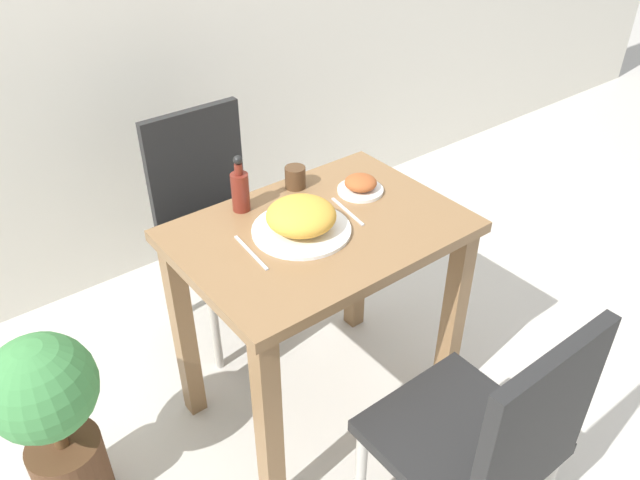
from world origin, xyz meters
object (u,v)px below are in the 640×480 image
Objects in this scene: potted_plant_left at (52,416)px; chair_near at (487,440)px; food_plate at (301,219)px; chair_far at (214,213)px; sauce_bottle at (240,189)px; side_plate at (361,185)px; drink_cup at (295,177)px.

chair_near is at bearing -46.11° from potted_plant_left.
food_plate is (-0.04, 0.72, 0.31)m from chair_near.
chair_near is at bearing -89.71° from chair_far.
sauce_bottle is (-0.11, -0.41, 0.33)m from chair_far.
side_plate is 0.23× the size of potted_plant_left.
chair_far is 1.36× the size of potted_plant_left.
chair_near is at bearing -82.99° from sauce_bottle.
chair_near is 3.04× the size of food_plate.
sauce_bottle is 0.85m from potted_plant_left.
food_plate is 0.90m from potted_plant_left.
potted_plant_left is (-0.83, 0.86, -0.12)m from chair_near.
sauce_bottle is at bearing -177.17° from drink_cup.
sauce_bottle is at bearing 158.22° from side_plate.
food_plate is at bearing -86.72° from chair_near.
chair_near reaches higher than food_plate.
potted_plant_left is at bearing -173.90° from sauce_bottle.
sauce_bottle reaches higher than drink_cup.
chair_far reaches higher than food_plate.
sauce_bottle is (-0.11, 0.94, 0.33)m from chair_near.
sauce_bottle is at bearing 6.10° from potted_plant_left.
side_plate is (0.29, 0.07, -0.02)m from food_plate.
drink_cup is at bearing 5.34° from potted_plant_left.
food_plate is 1.58× the size of sauce_bottle.
sauce_bottle is 0.28× the size of potted_plant_left.
chair_near is 12.36× the size of drink_cup.
chair_far is 4.81× the size of sauce_bottle.
chair_far reaches higher than potted_plant_left.
chair_near is 1.00m from drink_cup.
potted_plant_left is at bearing -174.66° from drink_cup.
chair_far is 0.68m from side_plate.
chair_near is at bearing -86.72° from food_plate.
food_plate is 0.45× the size of potted_plant_left.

